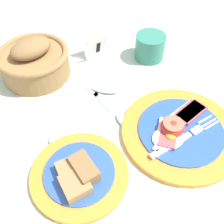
{
  "coord_description": "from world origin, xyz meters",
  "views": [
    {
      "loc": [
        -0.21,
        -0.26,
        0.47
      ],
      "look_at": [
        -0.05,
        0.11,
        0.02
      ],
      "focal_mm": 42.0,
      "sensor_mm": 36.0,
      "label": 1
    }
  ],
  "objects_px": {
    "bread_plate": "(79,174)",
    "bread_basket": "(34,61)",
    "number_card": "(96,46)",
    "fork_on_cloth": "(158,223)",
    "teaspoon_by_saucer": "(94,88)",
    "breakfast_plate": "(180,131)",
    "teaspoon_near_cup": "(119,116)",
    "teaspoon_stray": "(67,124)",
    "sugar_cup": "(150,46)"
  },
  "relations": [
    {
      "from": "bread_plate",
      "to": "bread_basket",
      "type": "relative_size",
      "value": 1.04
    },
    {
      "from": "bread_basket",
      "to": "number_card",
      "type": "xyz_separation_m",
      "value": [
        0.18,
        0.01,
        -0.01
      ]
    },
    {
      "from": "fork_on_cloth",
      "to": "teaspoon_by_saucer",
      "type": "bearing_deg",
      "value": -80.27
    },
    {
      "from": "breakfast_plate",
      "to": "teaspoon_near_cup",
      "type": "height_order",
      "value": "breakfast_plate"
    },
    {
      "from": "breakfast_plate",
      "to": "teaspoon_stray",
      "type": "bearing_deg",
      "value": 150.43
    },
    {
      "from": "bread_basket",
      "to": "number_card",
      "type": "distance_m",
      "value": 0.18
    },
    {
      "from": "bread_plate",
      "to": "teaspoon_by_saucer",
      "type": "xyz_separation_m",
      "value": [
        0.12,
        0.22,
        -0.01
      ]
    },
    {
      "from": "breakfast_plate",
      "to": "bread_plate",
      "type": "relative_size",
      "value": 1.35
    },
    {
      "from": "breakfast_plate",
      "to": "teaspoon_near_cup",
      "type": "bearing_deg",
      "value": 136.24
    },
    {
      "from": "breakfast_plate",
      "to": "teaspoon_stray",
      "type": "relative_size",
      "value": 1.54
    },
    {
      "from": "teaspoon_stray",
      "to": "fork_on_cloth",
      "type": "height_order",
      "value": "teaspoon_stray"
    },
    {
      "from": "number_card",
      "to": "bread_basket",
      "type": "bearing_deg",
      "value": 175.79
    },
    {
      "from": "sugar_cup",
      "to": "number_card",
      "type": "bearing_deg",
      "value": 155.76
    },
    {
      "from": "breakfast_plate",
      "to": "bread_basket",
      "type": "relative_size",
      "value": 1.41
    },
    {
      "from": "breakfast_plate",
      "to": "teaspoon_stray",
      "type": "distance_m",
      "value": 0.25
    },
    {
      "from": "bread_basket",
      "to": "fork_on_cloth",
      "type": "relative_size",
      "value": 1.01
    },
    {
      "from": "sugar_cup",
      "to": "teaspoon_near_cup",
      "type": "xyz_separation_m",
      "value": [
        -0.18,
        -0.18,
        -0.03
      ]
    },
    {
      "from": "teaspoon_by_saucer",
      "to": "fork_on_cloth",
      "type": "distance_m",
      "value": 0.36
    },
    {
      "from": "bread_plate",
      "to": "number_card",
      "type": "distance_m",
      "value": 0.39
    },
    {
      "from": "teaspoon_stray",
      "to": "bread_basket",
      "type": "bearing_deg",
      "value": -118.56
    },
    {
      "from": "breakfast_plate",
      "to": "bread_plate",
      "type": "bearing_deg",
      "value": -177.96
    },
    {
      "from": "teaspoon_by_saucer",
      "to": "fork_on_cloth",
      "type": "relative_size",
      "value": 0.91
    },
    {
      "from": "teaspoon_stray",
      "to": "teaspoon_by_saucer",
      "type": "bearing_deg",
      "value": -173.68
    },
    {
      "from": "sugar_cup",
      "to": "teaspoon_by_saucer",
      "type": "xyz_separation_m",
      "value": [
        -0.2,
        -0.06,
        -0.03
      ]
    },
    {
      "from": "number_card",
      "to": "teaspoon_by_saucer",
      "type": "relative_size",
      "value": 0.44
    },
    {
      "from": "teaspoon_by_saucer",
      "to": "teaspoon_stray",
      "type": "relative_size",
      "value": 0.98
    },
    {
      "from": "bread_plate",
      "to": "teaspoon_near_cup",
      "type": "xyz_separation_m",
      "value": [
        0.14,
        0.11,
        -0.01
      ]
    },
    {
      "from": "teaspoon_near_cup",
      "to": "teaspoon_stray",
      "type": "distance_m",
      "value": 0.12
    },
    {
      "from": "teaspoon_by_saucer",
      "to": "fork_on_cloth",
      "type": "height_order",
      "value": "teaspoon_by_saucer"
    },
    {
      "from": "fork_on_cloth",
      "to": "number_card",
      "type": "bearing_deg",
      "value": -85.92
    },
    {
      "from": "bread_basket",
      "to": "teaspoon_near_cup",
      "type": "bearing_deg",
      "value": -59.31
    },
    {
      "from": "sugar_cup",
      "to": "fork_on_cloth",
      "type": "bearing_deg",
      "value": -117.46
    },
    {
      "from": "bread_basket",
      "to": "number_card",
      "type": "bearing_deg",
      "value": 1.93
    },
    {
      "from": "sugar_cup",
      "to": "teaspoon_near_cup",
      "type": "distance_m",
      "value": 0.25
    },
    {
      "from": "bread_plate",
      "to": "teaspoon_stray",
      "type": "relative_size",
      "value": 1.14
    },
    {
      "from": "bread_basket",
      "to": "teaspoon_stray",
      "type": "relative_size",
      "value": 1.09
    },
    {
      "from": "bread_basket",
      "to": "teaspoon_stray",
      "type": "height_order",
      "value": "bread_basket"
    },
    {
      "from": "bread_plate",
      "to": "teaspoon_by_saucer",
      "type": "relative_size",
      "value": 1.16
    },
    {
      "from": "teaspoon_near_cup",
      "to": "fork_on_cloth",
      "type": "relative_size",
      "value": 1.05
    },
    {
      "from": "teaspoon_near_cup",
      "to": "fork_on_cloth",
      "type": "bearing_deg",
      "value": -22.82
    },
    {
      "from": "bread_basket",
      "to": "number_card",
      "type": "relative_size",
      "value": 2.53
    },
    {
      "from": "teaspoon_stray",
      "to": "bread_plate",
      "type": "bearing_deg",
      "value": 48.26
    },
    {
      "from": "sugar_cup",
      "to": "teaspoon_near_cup",
      "type": "relative_size",
      "value": 0.44
    },
    {
      "from": "bread_plate",
      "to": "sugar_cup",
      "type": "distance_m",
      "value": 0.42
    },
    {
      "from": "bread_plate",
      "to": "fork_on_cloth",
      "type": "distance_m",
      "value": 0.17
    },
    {
      "from": "breakfast_plate",
      "to": "teaspoon_near_cup",
      "type": "relative_size",
      "value": 1.36
    },
    {
      "from": "teaspoon_by_saucer",
      "to": "teaspoon_near_cup",
      "type": "height_order",
      "value": "same"
    },
    {
      "from": "breakfast_plate",
      "to": "teaspoon_near_cup",
      "type": "xyz_separation_m",
      "value": [
        -0.1,
        0.1,
        -0.01
      ]
    },
    {
      "from": "teaspoon_near_cup",
      "to": "bread_plate",
      "type": "bearing_deg",
      "value": -65.16
    },
    {
      "from": "breakfast_plate",
      "to": "teaspoon_by_saucer",
      "type": "xyz_separation_m",
      "value": [
        -0.12,
        0.21,
        -0.01
      ]
    }
  ]
}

